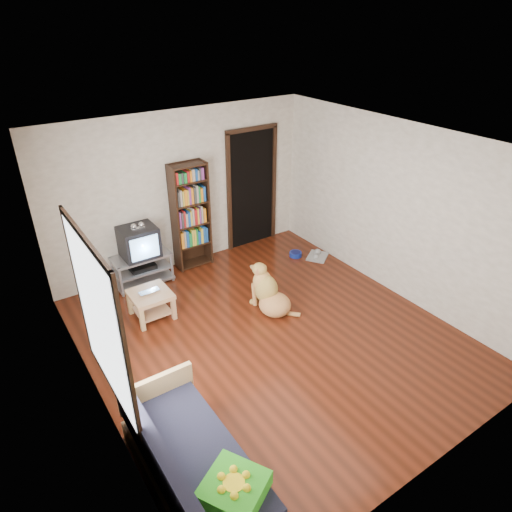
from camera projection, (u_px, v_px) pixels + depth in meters
ground at (270, 336)px, 6.20m from camera, size 5.00×5.00×0.00m
ceiling at (274, 146)px, 4.95m from camera, size 5.00×5.00×0.00m
wall_back at (182, 191)px, 7.39m from camera, size 4.50×0.00×4.50m
wall_front at (449, 371)px, 3.76m from camera, size 4.50×0.00×4.50m
wall_left at (86, 312)px, 4.47m from camera, size 0.00×5.00×5.00m
wall_right at (396, 211)px, 6.68m from camera, size 0.00×5.00×5.00m
green_cushion at (234, 489)px, 3.70m from camera, size 0.65×0.65×0.16m
laptop at (151, 293)px, 6.38m from camera, size 0.30×0.19×0.02m
dog_bowl at (296, 254)px, 8.15m from camera, size 0.22×0.22×0.08m
grey_rag at (317, 256)px, 8.13m from camera, size 0.51×0.49×0.03m
window at (100, 321)px, 4.02m from camera, size 0.03×1.46×1.70m
doorway at (252, 186)px, 8.12m from camera, size 1.03×0.05×2.19m
tv_stand at (142, 268)px, 7.26m from camera, size 0.90×0.45×0.50m
crt_tv at (138, 241)px, 7.05m from camera, size 0.55×0.52×0.58m
bookshelf at (190, 211)px, 7.44m from camera, size 0.60×0.30×1.80m
sofa at (191, 466)px, 4.15m from camera, size 0.80×1.80×0.80m
coffee_table at (151, 300)px, 6.46m from camera, size 0.55×0.55×0.40m
dog at (269, 294)px, 6.62m from camera, size 0.53×0.83×0.72m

